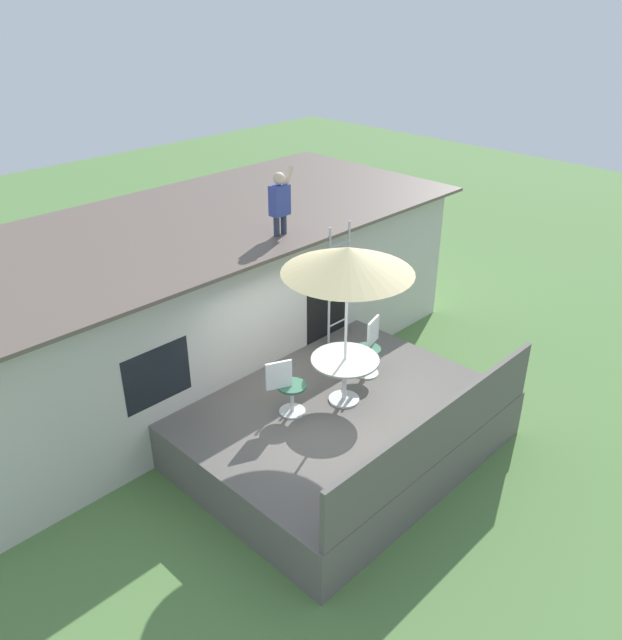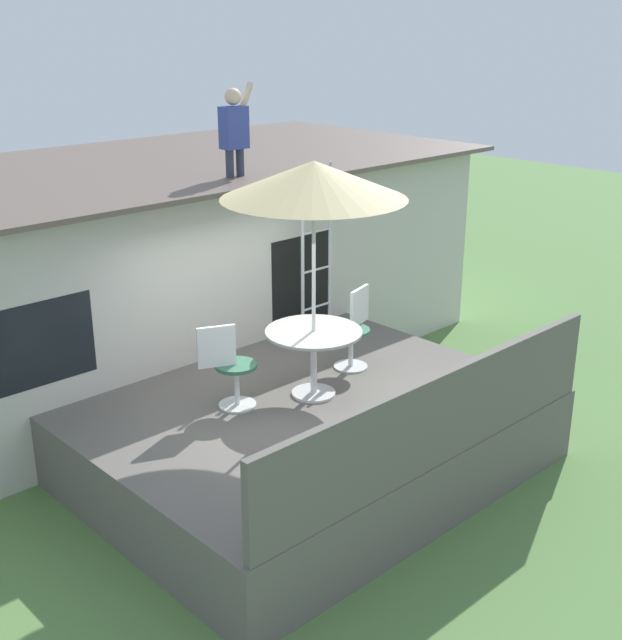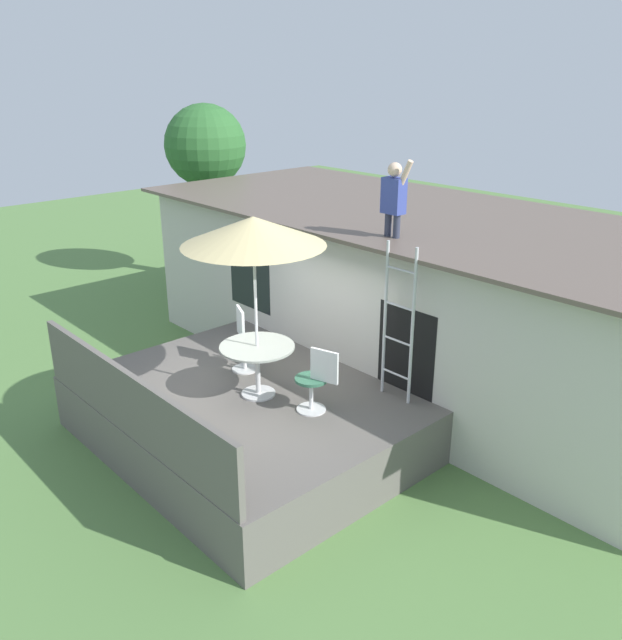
% 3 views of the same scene
% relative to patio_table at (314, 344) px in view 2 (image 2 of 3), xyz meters
% --- Properties ---
extents(ground_plane, '(40.00, 40.00, 0.00)m').
position_rel_patio_table_xyz_m(ground_plane, '(-0.17, 0.01, -1.39)').
color(ground_plane, '#567F42').
extents(house, '(10.50, 4.50, 2.84)m').
position_rel_patio_table_xyz_m(house, '(-0.17, 3.61, 0.04)').
color(house, beige).
rests_on(house, ground).
extents(deck, '(4.68, 3.85, 0.80)m').
position_rel_patio_table_xyz_m(deck, '(-0.17, 0.01, -0.99)').
color(deck, '#605B56').
rests_on(deck, ground).
extents(deck_railing, '(4.58, 0.08, 0.90)m').
position_rel_patio_table_xyz_m(deck_railing, '(-0.17, -1.86, -0.14)').
color(deck_railing, '#605B56').
rests_on(deck_railing, deck).
extents(patio_table, '(1.04, 1.04, 0.74)m').
position_rel_patio_table_xyz_m(patio_table, '(0.00, 0.00, 0.00)').
color(patio_table, silver).
rests_on(patio_table, deck).
extents(patio_umbrella, '(1.90, 1.90, 2.54)m').
position_rel_patio_table_xyz_m(patio_umbrella, '(0.00, 0.00, 1.76)').
color(patio_umbrella, silver).
rests_on(patio_umbrella, deck).
extents(step_ladder, '(0.52, 0.04, 2.20)m').
position_rel_patio_table_xyz_m(step_ladder, '(1.35, 1.36, 0.51)').
color(step_ladder, silver).
rests_on(step_ladder, deck).
extents(person_figure, '(0.47, 0.20, 1.11)m').
position_rel_patio_table_xyz_m(person_figure, '(0.61, 2.02, 2.07)').
color(person_figure, '#33384C').
rests_on(person_figure, house).
extents(patio_chair_left, '(0.59, 0.44, 0.92)m').
position_rel_patio_table_xyz_m(patio_chair_left, '(-0.84, 0.38, -0.13)').
color(patio_chair_left, silver).
rests_on(patio_chair_left, deck).
extents(patio_chair_right, '(0.61, 0.44, 0.92)m').
position_rel_patio_table_xyz_m(patio_chair_right, '(0.90, 0.27, -0.13)').
color(patio_chair_right, silver).
rests_on(patio_chair_right, deck).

